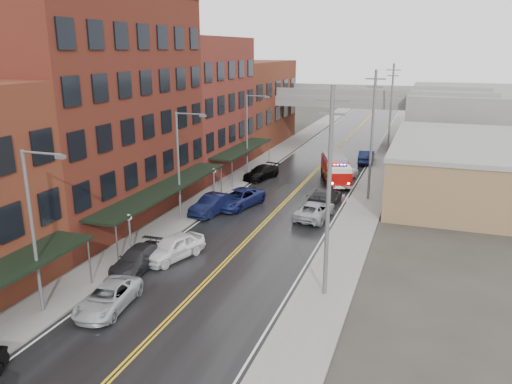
% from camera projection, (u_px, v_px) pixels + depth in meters
% --- Properties ---
extents(road, '(11.00, 160.00, 0.02)m').
position_uv_depth(road, '(280.00, 208.00, 44.84)').
color(road, black).
rests_on(road, ground).
extents(sidewalk_left, '(3.00, 160.00, 0.15)m').
position_uv_depth(sidewalk_left, '(206.00, 199.00, 47.13)').
color(sidewalk_left, slate).
rests_on(sidewalk_left, ground).
extents(sidewalk_right, '(3.00, 160.00, 0.15)m').
position_uv_depth(sidewalk_right, '(362.00, 216.00, 42.50)').
color(sidewalk_right, slate).
rests_on(sidewalk_right, ground).
extents(curb_left, '(0.30, 160.00, 0.15)m').
position_uv_depth(curb_left, '(222.00, 201.00, 46.61)').
color(curb_left, gray).
rests_on(curb_left, ground).
extents(curb_right, '(0.30, 160.00, 0.15)m').
position_uv_depth(curb_right, '(342.00, 214.00, 43.03)').
color(curb_right, gray).
rests_on(curb_right, ground).
extents(brick_building_b, '(9.00, 20.00, 18.00)m').
position_uv_depth(brick_building_b, '(98.00, 110.00, 40.21)').
color(brick_building_b, '#5B2418').
rests_on(brick_building_b, ground).
extents(brick_building_c, '(9.00, 15.00, 15.00)m').
position_uv_depth(brick_building_c, '(195.00, 106.00, 56.50)').
color(brick_building_c, maroon).
rests_on(brick_building_c, ground).
extents(brick_building_far, '(9.00, 20.00, 12.00)m').
position_uv_depth(brick_building_far, '(248.00, 104.00, 72.79)').
color(brick_building_far, '#602719').
rests_on(brick_building_far, ground).
extents(tan_building, '(14.00, 22.00, 5.00)m').
position_uv_depth(tan_building, '(468.00, 170.00, 48.14)').
color(tan_building, olive).
rests_on(tan_building, ground).
extents(right_far_block, '(18.00, 30.00, 8.00)m').
position_uv_depth(right_far_block, '(473.00, 117.00, 74.30)').
color(right_far_block, slate).
rests_on(right_far_block, ground).
extents(awning_1, '(2.60, 18.00, 3.09)m').
position_uv_depth(awning_1, '(166.00, 188.00, 40.04)').
color(awning_1, black).
rests_on(awning_1, ground).
extents(awning_2, '(2.60, 13.00, 3.09)m').
position_uv_depth(awning_2, '(243.00, 148.00, 55.91)').
color(awning_2, black).
rests_on(awning_2, ground).
extents(globe_lamp_1, '(0.44, 0.44, 3.12)m').
position_uv_depth(globe_lamp_1, '(129.00, 226.00, 33.53)').
color(globe_lamp_1, '#59595B').
rests_on(globe_lamp_1, ground).
extents(globe_lamp_2, '(0.44, 0.44, 3.12)m').
position_uv_depth(globe_lamp_2, '(214.00, 177.00, 46.23)').
color(globe_lamp_2, '#59595B').
rests_on(globe_lamp_2, ground).
extents(street_lamp_0, '(2.64, 0.22, 9.00)m').
position_uv_depth(street_lamp_0, '(35.00, 223.00, 25.53)').
color(street_lamp_0, '#59595B').
rests_on(street_lamp_0, ground).
extents(street_lamp_1, '(2.64, 0.22, 9.00)m').
position_uv_depth(street_lamp_1, '(181.00, 160.00, 40.04)').
color(street_lamp_1, '#59595B').
rests_on(street_lamp_1, ground).
extents(street_lamp_2, '(2.64, 0.22, 9.00)m').
position_uv_depth(street_lamp_2, '(249.00, 130.00, 54.55)').
color(street_lamp_2, '#59595B').
rests_on(street_lamp_2, ground).
extents(utility_pole_0, '(1.80, 0.24, 12.00)m').
position_uv_depth(utility_pole_0, '(329.00, 191.00, 27.20)').
color(utility_pole_0, '#59595B').
rests_on(utility_pole_0, ground).
extents(utility_pole_1, '(1.80, 0.24, 12.00)m').
position_uv_depth(utility_pole_1, '(372.00, 134.00, 45.34)').
color(utility_pole_1, '#59595B').
rests_on(utility_pole_1, ground).
extents(utility_pole_2, '(1.80, 0.24, 12.00)m').
position_uv_depth(utility_pole_2, '(391.00, 109.00, 63.48)').
color(utility_pole_2, '#59595B').
rests_on(utility_pole_2, ground).
extents(overpass, '(40.00, 10.00, 7.50)m').
position_uv_depth(overpass, '(343.00, 104.00, 72.20)').
color(overpass, slate).
rests_on(overpass, ground).
extents(fire_truck, '(4.70, 7.81, 2.72)m').
position_uv_depth(fire_truck, '(336.00, 169.00, 52.89)').
color(fire_truck, '#9A0907').
rests_on(fire_truck, ground).
extents(parked_car_left_2, '(2.73, 5.02, 1.34)m').
position_uv_depth(parked_car_left_2, '(108.00, 297.00, 27.30)').
color(parked_car_left_2, '#AEB1B6').
rests_on(parked_car_left_2, ground).
extents(parked_car_left_3, '(2.14, 4.90, 1.40)m').
position_uv_depth(parked_car_left_3, '(137.00, 259.00, 32.24)').
color(parked_car_left_3, '#252528').
rests_on(parked_car_left_3, ground).
extents(parked_car_left_4, '(3.37, 5.22, 1.65)m').
position_uv_depth(parked_car_left_4, '(173.00, 247.00, 33.78)').
color(parked_car_left_4, white).
rests_on(parked_car_left_4, ground).
extents(parked_car_left_5, '(2.68, 5.29, 1.66)m').
position_uv_depth(parked_car_left_5, '(213.00, 204.00, 43.03)').
color(parked_car_left_5, black).
rests_on(parked_car_left_5, ground).
extents(parked_car_left_6, '(3.99, 6.21, 1.59)m').
position_uv_depth(parked_car_left_6, '(238.00, 198.00, 44.87)').
color(parked_car_left_6, '#151D50').
rests_on(parked_car_left_6, ground).
extents(parked_car_left_7, '(3.37, 5.40, 1.46)m').
position_uv_depth(parked_car_left_7, '(261.00, 172.00, 54.52)').
color(parked_car_left_7, black).
rests_on(parked_car_left_7, ground).
extents(parked_car_right_0, '(2.92, 5.47, 1.46)m').
position_uv_depth(parked_car_right_0, '(315.00, 210.00, 41.86)').
color(parked_car_right_0, '#9FA2A7').
rests_on(parked_car_right_0, ground).
extents(parked_car_right_1, '(2.59, 5.55, 1.57)m').
position_uv_depth(parked_car_right_1, '(325.00, 196.00, 45.53)').
color(parked_car_right_1, '#232426').
rests_on(parked_car_right_1, ground).
extents(parked_car_right_2, '(3.28, 5.13, 1.63)m').
position_uv_depth(parked_car_right_2, '(343.00, 172.00, 54.38)').
color(parked_car_right_2, white).
rests_on(parked_car_right_2, ground).
extents(parked_car_right_3, '(2.04, 5.14, 1.66)m').
position_uv_depth(parked_car_right_3, '(366.00, 157.00, 61.98)').
color(parked_car_right_3, black).
rests_on(parked_car_right_3, ground).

